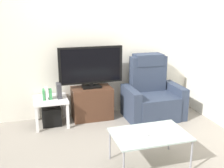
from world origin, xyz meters
TOP-DOWN VIEW (x-y plane):
  - ground_plane at (0.00, 0.00)m, footprint 6.40×6.40m
  - wall_back at (0.00, 1.13)m, footprint 6.40×0.06m
  - tv_stand at (-0.09, 0.87)m, footprint 0.67×0.40m
  - television at (-0.09, 0.89)m, footprint 1.08×0.20m
  - recliner_armchair at (0.94, 0.67)m, footprint 0.98×0.78m
  - side_table at (-0.79, 0.81)m, footprint 0.54×0.54m
  - subwoofer_box at (-0.79, 0.81)m, footprint 0.30×0.30m
  - book_leftmost at (-0.89, 0.79)m, footprint 0.04×0.13m
  - book_middle at (-0.84, 0.79)m, footprint 0.04×0.11m
  - book_rightmost at (-0.78, 0.79)m, footprint 0.04×0.11m
  - game_console at (-0.64, 0.82)m, footprint 0.07×0.20m
  - coffee_table at (0.26, -0.77)m, footprint 0.90×0.60m
  - cell_phone at (0.20, -0.75)m, footprint 0.07×0.15m

SIDE VIEW (x-z plane):
  - ground_plane at x=0.00m, z-range 0.00..0.00m
  - subwoofer_box at x=-0.79m, z-range 0.00..0.30m
  - tv_stand at x=-0.09m, z-range 0.00..0.55m
  - recliner_armchair at x=0.94m, z-range -0.17..0.91m
  - side_table at x=-0.79m, z-range 0.15..0.60m
  - coffee_table at x=0.26m, z-range 0.19..0.61m
  - cell_phone at x=0.20m, z-range 0.42..0.43m
  - book_rightmost at x=-0.78m, z-range 0.45..0.62m
  - book_leftmost at x=-0.89m, z-range 0.45..0.62m
  - book_middle at x=-0.84m, z-range 0.45..0.65m
  - game_console at x=-0.64m, z-range 0.45..0.69m
  - television at x=-0.09m, z-range 0.57..1.27m
  - wall_back at x=0.00m, z-range 0.00..2.60m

